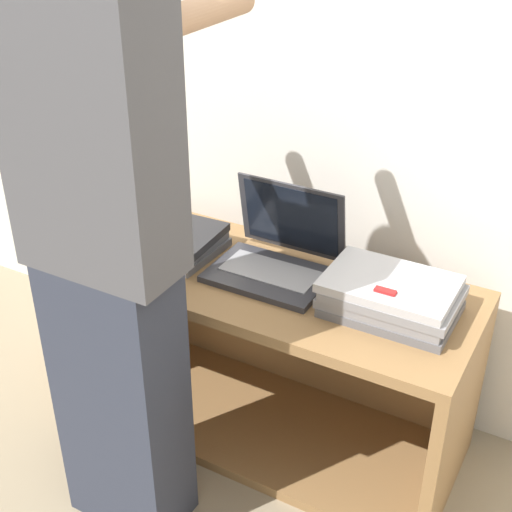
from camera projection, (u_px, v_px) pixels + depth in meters
The scene contains 8 objects.
ground_plane at pixel (228, 478), 2.32m from camera, with size 12.00×12.00×0.00m, color gray.
wall_back at pixel (327, 63), 2.20m from camera, with size 8.00×0.05×2.40m.
cart at pixel (277, 347), 2.41m from camera, with size 1.30×0.54×0.62m.
laptop_open at pixel (276, 256), 2.22m from camera, with size 0.36×0.30×0.27m.
laptop_stack_left at pixel (164, 237), 2.36m from camera, with size 0.38×0.28×0.08m.
laptop_stack_right at pixel (391, 296), 2.02m from camera, with size 0.38×0.26×0.11m.
person at pixel (105, 249), 1.77m from camera, with size 0.40×0.54×1.80m.
inventory_tag at pixel (385, 291), 1.94m from camera, with size 0.06×0.02×0.01m.
Camera 1 is at (0.88, -1.39, 1.78)m, focal length 50.00 mm.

